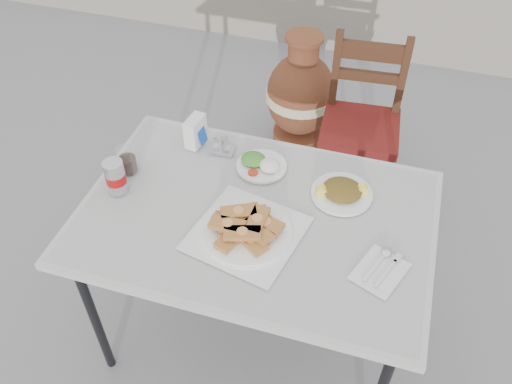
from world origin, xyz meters
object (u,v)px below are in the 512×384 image
(napkin_holder, at_px, (196,131))
(condiment_caddy, at_px, (223,146))
(salad_rice_plate, at_px, (261,164))
(salad_chopped_plate, at_px, (342,191))
(cafe_table, at_px, (256,224))
(cola_glass, at_px, (127,161))
(pide_plate, at_px, (247,227))
(terracotta_urn, at_px, (301,95))
(chair, at_px, (361,122))
(soda_can, at_px, (115,177))

(napkin_holder, xyz_separation_m, condiment_caddy, (0.11, -0.01, -0.04))
(salad_rice_plate, distance_m, napkin_holder, 0.29)
(condiment_caddy, bearing_deg, salad_chopped_plate, -12.16)
(cafe_table, xyz_separation_m, cola_glass, (-0.51, 0.07, 0.09))
(napkin_holder, bearing_deg, pide_plate, -41.77)
(cafe_table, distance_m, terracotta_urn, 1.36)
(napkin_holder, distance_m, chair, 0.97)
(salad_rice_plate, height_order, cola_glass, cola_glass)
(soda_can, distance_m, terracotta_urn, 1.47)
(terracotta_urn, bearing_deg, salad_chopped_plate, -70.45)
(salad_rice_plate, relative_size, soda_can, 1.46)
(soda_can, height_order, chair, soda_can)
(condiment_caddy, bearing_deg, cafe_table, -52.13)
(chair, bearing_deg, salad_rice_plate, -114.85)
(soda_can, bearing_deg, condiment_caddy, 48.09)
(soda_can, relative_size, condiment_caddy, 1.40)
(salad_chopped_plate, distance_m, soda_can, 0.78)
(cafe_table, distance_m, pide_plate, 0.12)
(cafe_table, height_order, napkin_holder, napkin_holder)
(cola_glass, distance_m, condiment_caddy, 0.36)
(pide_plate, xyz_separation_m, terracotta_urn, (-0.14, 1.40, -0.44))
(cola_glass, distance_m, terracotta_urn, 1.37)
(salad_rice_plate, bearing_deg, condiment_caddy, 164.12)
(condiment_caddy, relative_size, chair, 0.11)
(cola_glass, bearing_deg, cafe_table, -7.91)
(pide_plate, bearing_deg, cafe_table, 89.14)
(cola_glass, height_order, terracotta_urn, cola_glass)
(salad_chopped_plate, bearing_deg, cola_glass, -172.23)
(salad_rice_plate, relative_size, chair, 0.22)
(salad_chopped_plate, bearing_deg, chair, 91.91)
(napkin_holder, bearing_deg, terracotta_urn, 87.25)
(pide_plate, xyz_separation_m, salad_rice_plate, (-0.05, 0.32, -0.01))
(cafe_table, height_order, cola_glass, cola_glass)
(condiment_caddy, xyz_separation_m, terracotta_urn, (0.07, 1.03, -0.43))
(terracotta_urn, bearing_deg, cola_glass, -106.39)
(napkin_holder, height_order, condiment_caddy, napkin_holder)
(soda_can, distance_m, napkin_holder, 0.36)
(salad_rice_plate, distance_m, terracotta_urn, 1.16)
(cafe_table, relative_size, cola_glass, 11.86)
(salad_rice_plate, distance_m, cola_glass, 0.48)
(salad_chopped_plate, bearing_deg, napkin_holder, 169.00)
(salad_chopped_plate, bearing_deg, cafe_table, -146.03)
(chair, bearing_deg, terracotta_urn, 136.02)
(soda_can, bearing_deg, pide_plate, -6.76)
(cafe_table, xyz_separation_m, salad_chopped_plate, (0.26, 0.18, 0.07))
(cafe_table, bearing_deg, pide_plate, -90.86)
(condiment_caddy, bearing_deg, terracotta_urn, 85.94)
(salad_chopped_plate, distance_m, cola_glass, 0.77)
(cola_glass, bearing_deg, chair, 51.58)
(condiment_caddy, height_order, chair, chair)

